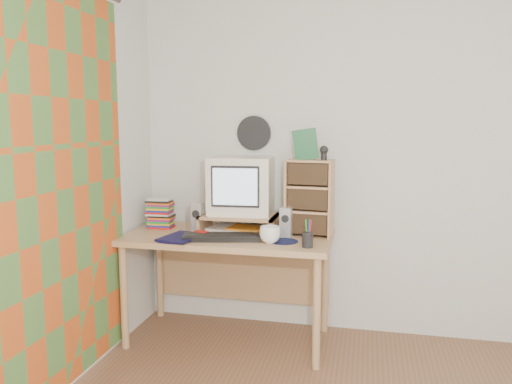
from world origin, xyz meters
The scene contains 19 objects.
back_wall centered at (0.00, 1.75, 1.25)m, with size 3.50×3.50×0.00m, color white.
curtain centered at (-1.71, 0.48, 1.15)m, with size 2.20×2.20×0.00m, color #C1501B.
wall_disc centered at (-0.93, 1.73, 1.43)m, with size 0.25×0.25×0.02m, color black.
desk centered at (-1.03, 1.44, 0.62)m, with size 1.40×0.70×0.75m.
monitor_riser centered at (-0.98, 1.48, 0.84)m, with size 0.52×0.30×0.12m.
crt_monitor centered at (-0.98, 1.53, 1.07)m, with size 0.42×0.42×0.40m, color white.
speaker_left centered at (-1.26, 1.42, 0.85)m, with size 0.08×0.08×0.20m, color #B4B5BA.
speaker_right centered at (-0.63, 1.40, 0.85)m, with size 0.07×0.07×0.20m, color #B4B5BA.
keyboard centered at (-1.03, 1.23, 0.77)m, with size 0.50×0.17×0.03m, color black.
dvd_stack centered at (-1.57, 1.48, 0.87)m, with size 0.17×0.12×0.24m, color brown, non-canonical shape.
cd_rack centered at (-0.49, 1.48, 1.01)m, with size 0.31×0.16×0.51m, color tan.
mug centered at (-0.70, 1.21, 0.80)m, with size 0.13×0.13×0.11m, color white.
diary centered at (-1.39, 1.19, 0.78)m, with size 0.26×0.20×0.05m, color #100E35.
mousepad centered at (-0.63, 1.26, 0.75)m, with size 0.19×0.19×0.00m, color #101737.
pen_cup centered at (-0.46, 1.15, 0.82)m, with size 0.07×0.07×0.13m, color black, non-canonical shape.
papers centered at (-0.99, 1.46, 0.77)m, with size 0.28×0.20×0.04m, color white, non-canonical shape.
red_box centered at (-1.18, 1.26, 0.77)m, with size 0.08×0.05×0.04m, color red.
game_box centered at (-0.52, 1.47, 1.36)m, with size 0.16×0.03×0.20m, color #18542B.
webcam centered at (-0.40, 1.46, 1.31)m, with size 0.06×0.06×0.09m, color black, non-canonical shape.
Camera 1 is at (-0.11, -1.82, 1.51)m, focal length 35.00 mm.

